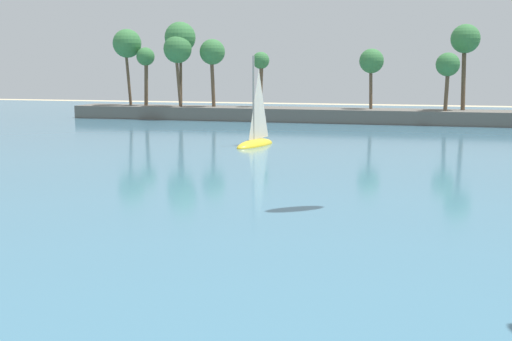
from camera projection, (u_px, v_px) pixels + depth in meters
sea at (359, 137)px, 65.33m from camera, size 220.00×115.05×0.06m
palm_headland at (371, 89)px, 81.46m from camera, size 82.54×6.68×13.21m
sailboat_near_shore at (256, 137)px, 57.64m from camera, size 3.07×6.17×8.58m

